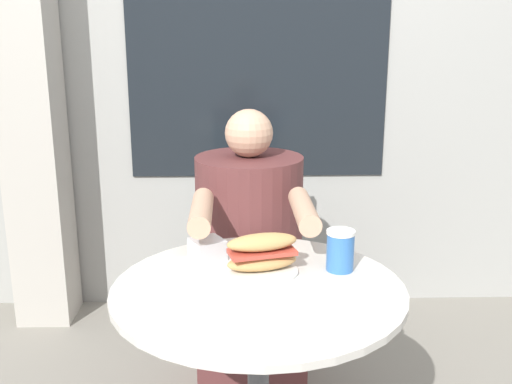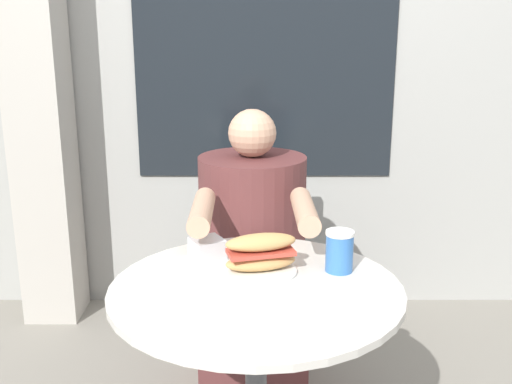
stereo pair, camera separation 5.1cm
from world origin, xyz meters
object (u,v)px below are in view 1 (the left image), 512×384
sandwich_on_plate (262,255)px  diner_chair (248,235)px  seated_diner (250,279)px  drink_cup (340,250)px  cafe_table (258,348)px

sandwich_on_plate → diner_chair: bearing=91.9°
diner_chair → seated_diner: size_ratio=0.79×
diner_chair → drink_cup: (0.25, -0.85, 0.25)m
sandwich_on_plate → seated_diner: bearing=93.0°
cafe_table → drink_cup: drink_cup is taller
seated_diner → drink_cup: (0.25, -0.49, 0.30)m
sandwich_on_plate → drink_cup: drink_cup is taller
cafe_table → drink_cup: (0.24, 0.11, 0.24)m
diner_chair → drink_cup: 0.92m
diner_chair → sandwich_on_plate: diner_chair is taller
seated_diner → drink_cup: size_ratio=9.28×
seated_diner → sandwich_on_plate: (0.03, -0.50, 0.29)m
drink_cup → seated_diner: bearing=116.8°
diner_chair → sandwich_on_plate: 0.89m
seated_diner → cafe_table: bearing=90.4°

